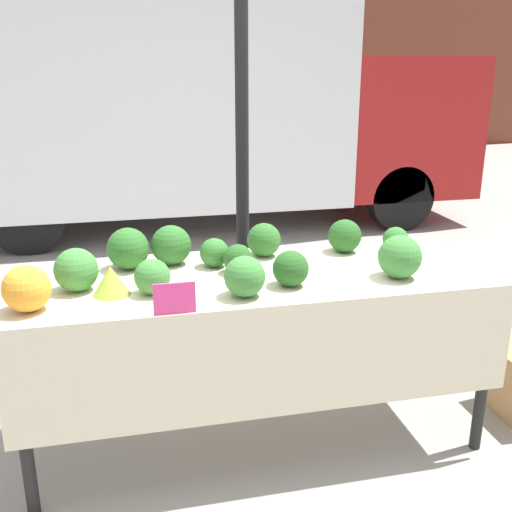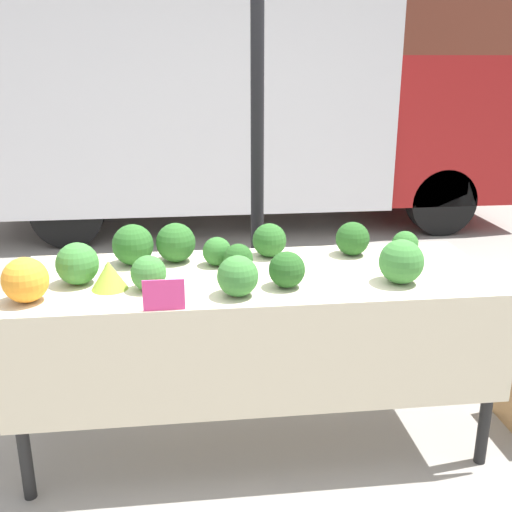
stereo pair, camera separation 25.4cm
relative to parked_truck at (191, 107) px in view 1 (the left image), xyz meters
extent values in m
plane|color=gray|center=(-0.23, -4.07, -1.22)|extent=(40.00, 40.00, 0.00)
cube|color=brown|center=(-0.23, 5.35, 1.21)|extent=(16.00, 0.60, 4.87)
cylinder|color=black|center=(-0.13, -3.31, -0.01)|extent=(0.07, 0.07, 2.42)
cube|color=silver|center=(-0.53, 0.00, 0.07)|extent=(3.98, 2.04, 1.98)
cube|color=maroon|center=(2.18, 0.00, -0.21)|extent=(1.44, 1.87, 1.43)
cylinder|color=black|center=(2.04, -0.83, -0.89)|extent=(0.67, 0.22, 0.67)
cylinder|color=black|center=(2.04, 0.83, -0.89)|extent=(0.67, 0.22, 0.67)
cylinder|color=black|center=(-1.62, -0.83, -0.89)|extent=(0.67, 0.22, 0.67)
cylinder|color=black|center=(-1.62, 0.83, -0.89)|extent=(0.67, 0.22, 0.67)
cube|color=beige|center=(-0.23, -4.07, -0.43)|extent=(2.03, 0.73, 0.03)
cube|color=beige|center=(-0.23, -4.43, -0.67)|extent=(2.03, 0.01, 0.45)
cylinder|color=black|center=(-1.18, -4.37, -0.83)|extent=(0.05, 0.05, 0.78)
cylinder|color=black|center=(0.73, -4.37, -0.83)|extent=(0.05, 0.05, 0.78)
cylinder|color=black|center=(-1.18, -3.76, -0.83)|extent=(0.05, 0.05, 0.78)
cylinder|color=black|center=(0.73, -3.76, -0.83)|extent=(0.05, 0.05, 0.78)
sphere|color=orange|center=(-1.12, -4.28, -0.33)|extent=(0.17, 0.17, 0.17)
cone|color=#93B238|center=(-0.83, -4.18, -0.35)|extent=(0.15, 0.15, 0.12)
sphere|color=#387533|center=(-0.67, -4.21, -0.34)|extent=(0.14, 0.14, 0.14)
sphere|color=#285B23|center=(-0.75, -3.88, -0.32)|extent=(0.18, 0.18, 0.18)
sphere|color=#387533|center=(0.35, -4.25, -0.32)|extent=(0.18, 0.18, 0.18)
sphere|color=#23511E|center=(0.25, -3.86, -0.33)|extent=(0.16, 0.16, 0.16)
sphere|color=#23511E|center=(-0.30, -4.04, -0.35)|extent=(0.13, 0.13, 0.13)
sphere|color=#2D6628|center=(-0.38, -3.94, -0.35)|extent=(0.13, 0.13, 0.13)
sphere|color=#2D6628|center=(0.49, -3.92, -0.35)|extent=(0.12, 0.12, 0.12)
sphere|color=#387533|center=(-0.33, -4.31, -0.33)|extent=(0.16, 0.16, 0.16)
sphere|color=#285B23|center=(-0.14, -3.84, -0.33)|extent=(0.16, 0.16, 0.16)
sphere|color=#387533|center=(-0.96, -4.10, -0.33)|extent=(0.17, 0.17, 0.17)
sphere|color=#23511E|center=(-0.12, -4.24, -0.34)|extent=(0.15, 0.15, 0.15)
sphere|color=#285B23|center=(-0.57, -3.86, -0.32)|extent=(0.18, 0.18, 0.18)
cube|color=#E53D84|center=(-0.60, -4.42, -0.35)|extent=(0.15, 0.01, 0.12)
camera|label=1|loc=(-0.76, -6.42, 0.45)|focal=42.00mm
camera|label=2|loc=(-0.51, -6.47, 0.45)|focal=42.00mm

